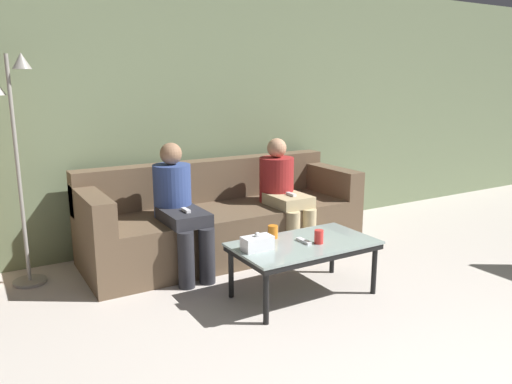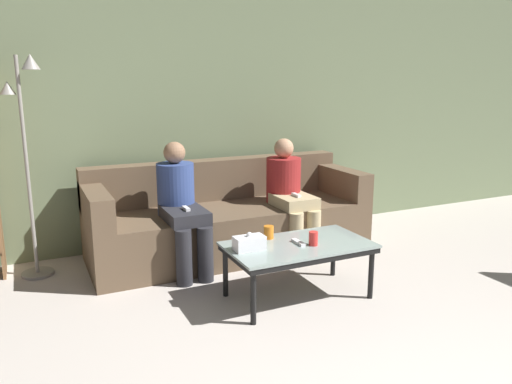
% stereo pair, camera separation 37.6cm
% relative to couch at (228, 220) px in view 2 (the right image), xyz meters
% --- Properties ---
extents(wall_back, '(12.00, 0.06, 2.60)m').
position_rel_couch_xyz_m(wall_back, '(0.00, 0.53, 0.98)').
color(wall_back, '#707F5B').
rests_on(wall_back, ground_plane).
extents(couch, '(2.58, 0.90, 0.85)m').
position_rel_couch_xyz_m(couch, '(0.00, 0.00, 0.00)').
color(couch, brown).
rests_on(couch, ground_plane).
extents(coffee_table, '(1.07, 0.60, 0.42)m').
position_rel_couch_xyz_m(coffee_table, '(0.08, -1.17, 0.06)').
color(coffee_table, '#8C9E99').
rests_on(coffee_table, ground_plane).
extents(cup_near_left, '(0.08, 0.08, 0.10)m').
position_rel_couch_xyz_m(cup_near_left, '(-0.06, -0.96, 0.16)').
color(cup_near_left, orange).
rests_on(cup_near_left, coffee_table).
extents(cup_near_right, '(0.07, 0.07, 0.10)m').
position_rel_couch_xyz_m(cup_near_right, '(0.16, -1.25, 0.16)').
color(cup_near_right, red).
rests_on(cup_near_right, coffee_table).
extents(tissue_box, '(0.22, 0.12, 0.13)m').
position_rel_couch_xyz_m(tissue_box, '(-0.30, -1.14, 0.16)').
color(tissue_box, white).
rests_on(tissue_box, coffee_table).
extents(game_remote, '(0.04, 0.15, 0.02)m').
position_rel_couch_xyz_m(game_remote, '(0.08, -1.17, 0.12)').
color(game_remote, white).
rests_on(game_remote, coffee_table).
extents(standing_lamp, '(0.31, 0.26, 1.81)m').
position_rel_couch_xyz_m(standing_lamp, '(-1.66, 0.16, 0.79)').
color(standing_lamp, gray).
rests_on(standing_lamp, ground_plane).
extents(seated_person_left_end, '(0.32, 0.71, 1.09)m').
position_rel_couch_xyz_m(seated_person_left_end, '(-0.53, -0.24, 0.27)').
color(seated_person_left_end, '#28282D').
rests_on(seated_person_left_end, ground_plane).
extents(seated_person_mid_left, '(0.33, 0.64, 1.07)m').
position_rel_couch_xyz_m(seated_person_mid_left, '(0.53, -0.22, 0.27)').
color(seated_person_mid_left, tan).
rests_on(seated_person_mid_left, ground_plane).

